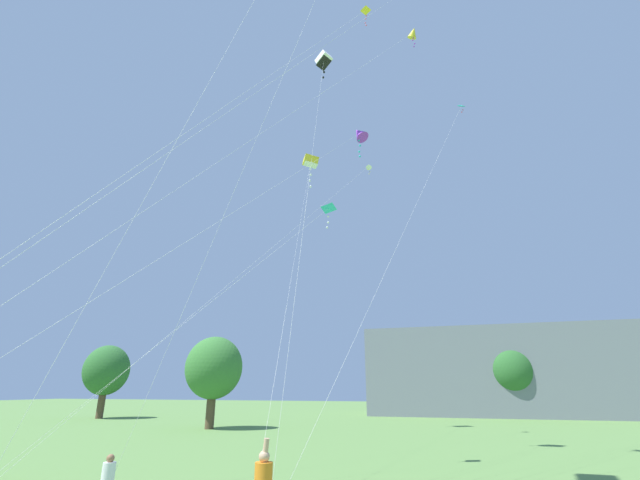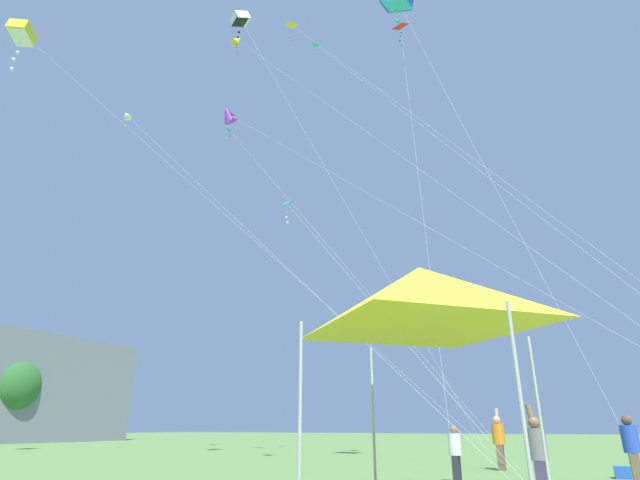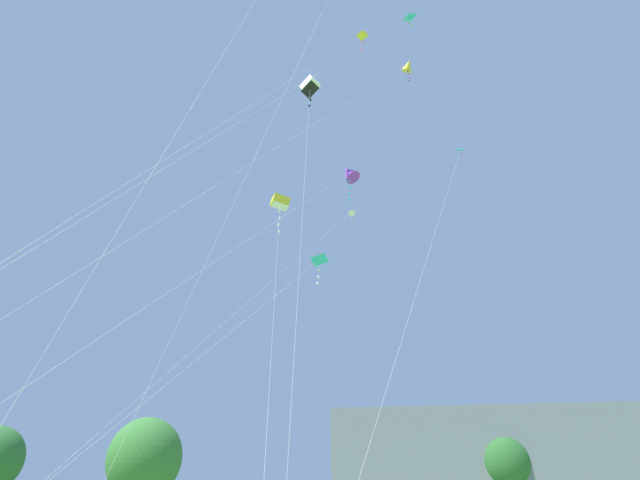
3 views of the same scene
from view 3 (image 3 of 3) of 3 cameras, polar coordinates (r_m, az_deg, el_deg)
The scene contains 12 objects.
distant_building at distance 60.93m, azimuth 18.09°, elevation -23.04°, with size 30.85×12.31×10.43m, color slate.
tree_far_right at distance 56.41m, azimuth 20.40°, elevation -22.73°, with size 5.25×4.72×7.92m.
tree_far_left at distance 38.59m, azimuth -19.43°, elevation -22.54°, with size 5.04×4.53×7.60m.
kite_purple_diamond_0 at distance 28.27m, azimuth 3.33°, elevation 7.63°, with size 5.31×22.94×19.98m.
kite_yellow_diamond_1 at distance 36.58m, azimuth 9.98°, elevation 18.99°, with size 11.46×24.69×29.83m.
kite_cyan_delta_2 at distance 28.64m, azimuth 9.50°, elevation 23.47°, with size 11.24×17.95×26.32m.
kite_cyan_delta_3 at distance 20.60m, azimuth -0.47°, elevation -2.63°, with size 7.74×11.04×12.23m.
kite_cyan_delta_4 at distance 33.92m, azimuth 15.58°, elevation 9.22°, with size 7.25×19.77×23.88m.
kite_yellow_delta_7 at distance 28.95m, azimuth 4.44°, elevation 22.02°, with size 6.47×19.57×26.01m.
kite_yellow_box_8 at distance 41.04m, azimuth -4.59°, elevation 4.25°, with size 7.60×25.59×24.72m.
kite_white_box_9 at distance 30.05m, azimuth -1.14°, elevation 17.10°, with size 2.50×12.09×24.70m.
kite_white_diamond_10 at distance 35.90m, azimuth 3.52°, elevation 3.16°, with size 7.60×23.52×21.56m.
Camera 3 is at (8.34, -3.27, 3.79)m, focal length 28.00 mm.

